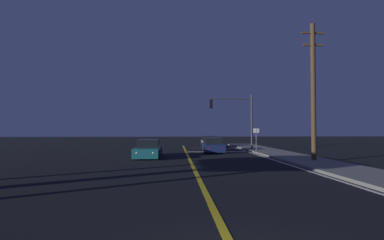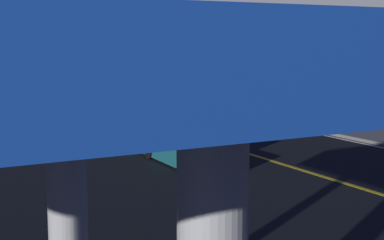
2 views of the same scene
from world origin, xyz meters
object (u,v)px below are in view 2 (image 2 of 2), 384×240
Objects in this scene: car_side_waiting_silver at (182,107)px; car_following_oncoming_teal at (186,148)px; car_distant_tail_navy at (238,122)px; traffic_signal_near_right at (256,54)px; street_sign_corner at (307,99)px.

car_side_waiting_silver and car_following_oncoming_teal have the same top height.
car_distant_tail_navy is 7.42m from car_following_oncoming_teal.
car_distant_tail_navy is at bearing -137.32° from car_following_oncoming_teal.
car_distant_tail_navy is at bearing 42.48° from traffic_signal_near_right.
car_side_waiting_silver is at bearing -63.67° from traffic_signal_near_right.
street_sign_corner reaches higher than car_side_waiting_silver.
car_following_oncoming_teal is at bearing -138.13° from car_distant_tail_navy.
car_side_waiting_silver and car_distant_tail_navy have the same top height.
street_sign_corner reaches higher than car_following_oncoming_teal.
car_side_waiting_silver is 5.96m from traffic_signal_near_right.
car_following_oncoming_teal is 10.73m from street_sign_corner.
car_side_waiting_silver is at bearing 85.16° from car_distant_tail_navy.
street_sign_corner is at bearing -3.86° from car_distant_tail_navy.
car_distant_tail_navy is 4.96m from traffic_signal_near_right.
car_following_oncoming_teal is (-5.50, -4.98, 0.00)m from car_distant_tail_navy.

